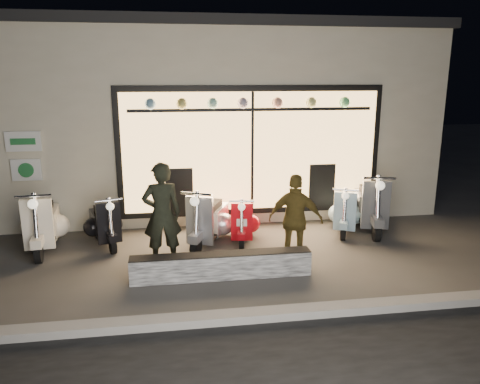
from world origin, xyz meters
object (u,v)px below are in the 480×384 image
object	(u,v)px
scooter_red	(242,221)
man	(162,214)
woman	(296,220)
graffiti_barrier	(222,266)
scooter_silver	(210,220)

from	to	relation	value
scooter_red	man	size ratio (longest dim) A/B	0.72
man	woman	world-z (taller)	man
graffiti_barrier	woman	world-z (taller)	woman
graffiti_barrier	scooter_red	bearing A→B (deg)	70.87
scooter_red	woman	size ratio (longest dim) A/B	0.81
graffiti_barrier	scooter_silver	bearing A→B (deg)	91.28
scooter_silver	woman	xyz separation A→B (m)	(1.32, -1.23, 0.32)
man	woman	xyz separation A→B (m)	(2.17, -0.29, -0.10)
scooter_silver	graffiti_barrier	bearing A→B (deg)	-66.04
man	scooter_red	bearing A→B (deg)	-151.03
scooter_red	woman	world-z (taller)	woman
woman	scooter_red	bearing A→B (deg)	-42.07
graffiti_barrier	man	size ratio (longest dim) A/B	1.62
woman	scooter_silver	bearing A→B (deg)	-22.14
graffiti_barrier	scooter_red	world-z (taller)	scooter_red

